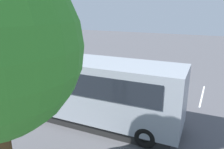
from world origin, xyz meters
TOP-DOWN VIEW (x-y plane):
  - ground_plane at (0.00, 0.00)m, footprint 80.00×80.00m
  - tour_bus at (0.13, 5.29)m, footprint 9.09×2.78m
  - spectator_far_left at (-1.88, 2.28)m, footprint 0.58×0.38m
  - spectator_left at (-0.76, 2.60)m, footprint 0.58×0.34m
  - spectator_centre at (0.42, 2.51)m, footprint 0.58×0.37m
  - spectator_right at (1.64, 2.68)m, footprint 0.58×0.37m
  - spectator_far_right at (2.89, 2.22)m, footprint 0.57×0.39m
  - parked_motorcycle_silver at (-2.79, 3.10)m, footprint 2.04×0.66m
  - stunt_motorcycle at (3.59, -1.89)m, footprint 2.05×0.62m
  - bay_line_a at (-4.84, -0.91)m, footprint 0.12×4.12m
  - bay_line_b at (-2.23, -0.91)m, footprint 0.13×4.94m
  - bay_line_c at (0.38, -0.91)m, footprint 0.12×4.78m
  - bay_line_d at (3.00, -0.91)m, footprint 0.12×4.42m
  - bay_line_e at (5.61, -0.91)m, footprint 0.12×4.02m

SIDE VIEW (x-z plane):
  - ground_plane at x=0.00m, z-range 0.00..0.00m
  - bay_line_a at x=-4.84m, z-range 0.00..0.01m
  - bay_line_b at x=-2.23m, z-range 0.00..0.01m
  - bay_line_c at x=0.38m, z-range 0.00..0.01m
  - bay_line_d at x=3.00m, z-range 0.00..0.01m
  - bay_line_e at x=5.61m, z-range 0.00..0.01m
  - parked_motorcycle_silver at x=-2.79m, z-range -0.01..0.97m
  - stunt_motorcycle at x=3.59m, z-range 0.17..1.79m
  - spectator_right at x=1.64m, z-range 0.15..1.84m
  - spectator_centre at x=0.42m, z-range 0.16..1.87m
  - spectator_far_right at x=2.89m, z-range 0.17..1.87m
  - spectator_left at x=-0.76m, z-range 0.17..1.93m
  - spectator_far_left at x=-1.88m, z-range 0.18..1.97m
  - tour_bus at x=0.13m, z-range 0.02..3.27m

